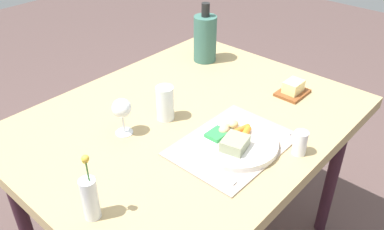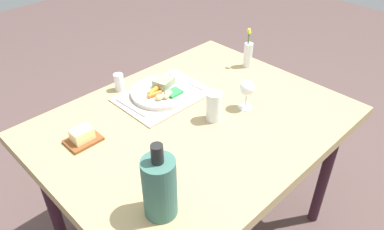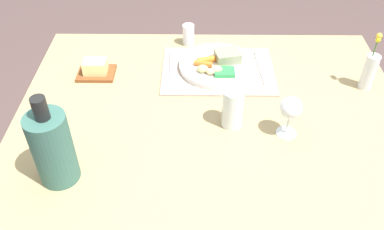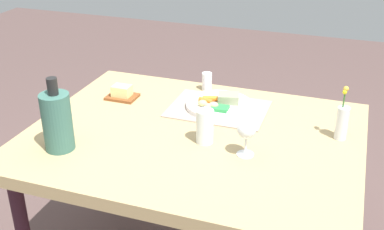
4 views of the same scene
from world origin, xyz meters
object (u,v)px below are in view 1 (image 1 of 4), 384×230
object	(u,v)px
fork	(205,168)
flower_vase	(90,197)
knife	(266,124)
water_tumbler	(165,105)
wine_glass	(122,109)
dining_table	(187,132)
salt_shaker	(300,143)
cooler_bottle	(205,38)
dinner_plate	(235,142)
butter_dish	(293,89)

from	to	relation	value
fork	flower_vase	world-z (taller)	flower_vase
knife	water_tumbler	xyz separation A→B (m)	(-0.20, 0.30, 0.05)
wine_glass	water_tumbler	world-z (taller)	wine_glass
water_tumbler	fork	bearing A→B (deg)	-113.14
flower_vase	fork	bearing A→B (deg)	-16.87
dining_table	salt_shaker	distance (m)	0.44
dining_table	cooler_bottle	bearing A→B (deg)	32.81
dinner_plate	salt_shaker	xyz separation A→B (m)	(0.11, -0.17, 0.02)
wine_glass	dining_table	bearing A→B (deg)	-22.64
fork	flower_vase	xyz separation A→B (m)	(-0.34, 0.10, 0.06)
salt_shaker	dinner_plate	bearing A→B (deg)	122.42
cooler_bottle	wine_glass	world-z (taller)	cooler_bottle
dining_table	knife	bearing A→B (deg)	-60.96
knife	butter_dish	distance (m)	0.27
dining_table	salt_shaker	size ratio (longest dim) A/B	15.09
dining_table	knife	world-z (taller)	knife
cooler_bottle	butter_dish	xyz separation A→B (m)	(-0.01, -0.47, -0.09)
dining_table	wine_glass	xyz separation A→B (m)	(-0.22, 0.09, 0.16)
knife	salt_shaker	distance (m)	0.18
wine_glass	water_tumbler	xyz separation A→B (m)	(0.16, -0.04, -0.04)
dining_table	dinner_plate	xyz separation A→B (m)	(-0.03, -0.24, 0.09)
salt_shaker	fork	bearing A→B (deg)	147.44
dinner_plate	butter_dish	bearing A→B (deg)	4.74
cooler_bottle	butter_dish	bearing A→B (deg)	-91.05
fork	water_tumbler	bearing A→B (deg)	63.16
cooler_bottle	flower_vase	bearing A→B (deg)	-156.58
wine_glass	dinner_plate	bearing A→B (deg)	-60.01
dinner_plate	fork	world-z (taller)	dinner_plate
dinner_plate	butter_dish	world-z (taller)	dinner_plate
dining_table	water_tumbler	bearing A→B (deg)	139.17
knife	flower_vase	bearing A→B (deg)	167.99
dinner_plate	knife	bearing A→B (deg)	-3.60
wine_glass	fork	bearing A→B (deg)	-83.95
water_tumbler	flower_vase	bearing A→B (deg)	-157.56
fork	water_tumbler	world-z (taller)	water_tumbler
cooler_bottle	flower_vase	xyz separation A→B (m)	(-0.94, -0.41, -0.04)
wine_glass	water_tumbler	bearing A→B (deg)	-14.09
water_tumbler	flower_vase	xyz separation A→B (m)	(-0.47, -0.19, 0.01)
salt_shaker	butter_dish	xyz separation A→B (m)	(0.32, 0.21, -0.02)
cooler_bottle	salt_shaker	bearing A→B (deg)	-116.05
knife	cooler_bottle	xyz separation A→B (m)	(0.27, 0.52, 0.10)
butter_dish	knife	bearing A→B (deg)	-170.01
fork	wine_glass	bearing A→B (deg)	92.34
dinner_plate	flower_vase	distance (m)	0.51
knife	salt_shaker	bearing A→B (deg)	-112.45
dining_table	wine_glass	bearing A→B (deg)	157.36
fork	knife	bearing A→B (deg)	-4.98
cooler_bottle	wine_glass	bearing A→B (deg)	-164.71
butter_dish	water_tumbler	bearing A→B (deg)	151.12
salt_shaker	water_tumbler	size ratio (longest dim) A/B	0.64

